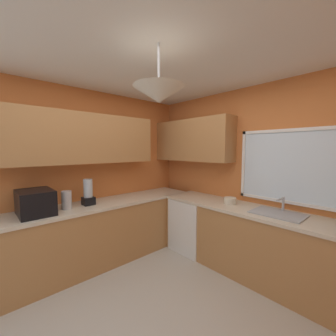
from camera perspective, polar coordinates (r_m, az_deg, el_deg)
name	(u,v)px	position (r m, az deg, el deg)	size (l,w,h in m)	color
ground_plane	(160,325)	(2.47, -2.27, -36.93)	(7.75, 7.75, 0.00)	#B7B2A8
room_shell	(168,143)	(2.38, 0.06, 6.71)	(3.64, 3.60, 2.60)	#D17238
counter_run_left	(94,234)	(3.32, -19.40, -16.56)	(0.65, 3.21, 0.88)	#AD7542
counter_run_back	(254,242)	(3.11, 22.28, -18.15)	(2.73, 0.65, 0.88)	#AD7542
dishwasher	(194,224)	(3.60, 6.99, -14.92)	(0.60, 0.60, 0.84)	white
microwave	(35,202)	(2.96, -32.36, -7.87)	(0.48, 0.36, 0.29)	black
kettle	(67,200)	(3.02, -25.84, -7.86)	(0.12, 0.12, 0.24)	#B7B7BC
sink_assembly	(278,213)	(2.87, 27.74, -10.82)	(0.56, 0.40, 0.19)	#9EA0A5
bowl	(230,201)	(3.12, 16.50, -8.53)	(0.17, 0.17, 0.09)	beige
blender_appliance	(88,193)	(3.12, -20.86, -6.45)	(0.15, 0.15, 0.36)	black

